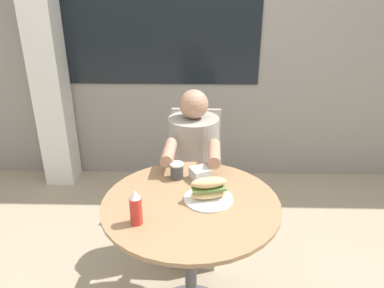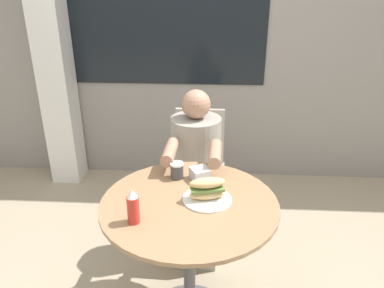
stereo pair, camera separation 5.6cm
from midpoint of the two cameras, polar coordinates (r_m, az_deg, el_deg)
The scene contains 9 objects.
storefront_wall at distance 3.23m, azimuth 2.07°, elevation 18.43°, with size 8.00×0.09×2.80m.
lattice_pillar at distance 3.34m, azimuth -20.12°, elevation 13.72°, with size 0.25×0.25×2.40m.
cafe_table at distance 1.88m, azimuth 0.48°, elevation -13.77°, with size 0.84×0.84×0.75m.
diner_chair at distance 2.70m, azimuth 1.65°, elevation -2.23°, with size 0.39×0.39×0.87m.
seated_diner at distance 2.41m, azimuth 1.27°, elevation -6.52°, with size 0.33×0.56×1.12m.
sandwich_on_plate at distance 1.76m, azimuth 3.26°, elevation -7.22°, with size 0.23×0.23×0.12m.
drink_cup at distance 1.95m, azimuth -1.48°, elevation -4.05°, with size 0.07×0.07×0.09m.
napkin_box at distance 1.95m, azimuth 2.06°, elevation -4.56°, with size 0.12×0.12×0.06m.
condiment_bottle at distance 1.61m, azimuth -7.96°, elevation -9.46°, with size 0.05×0.05×0.16m.
Camera 2 is at (0.10, -1.49, 1.71)m, focal length 35.00 mm.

